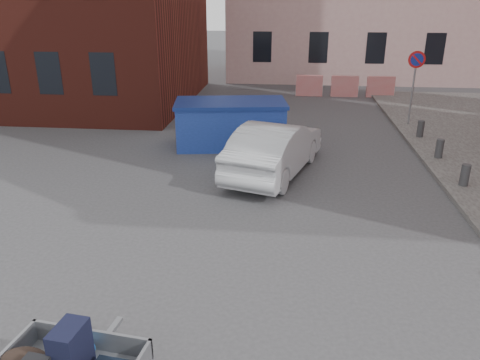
# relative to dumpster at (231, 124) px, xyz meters

# --- Properties ---
(ground) EXTENTS (120.00, 120.00, 0.00)m
(ground) POSITION_rel_dumpster_xyz_m (0.30, -6.50, -0.74)
(ground) COLOR #38383A
(ground) RESTS_ON ground
(no_parking_sign) EXTENTS (0.60, 0.09, 2.65)m
(no_parking_sign) POSITION_rel_dumpster_xyz_m (6.30, 2.98, 1.27)
(no_parking_sign) COLOR gray
(no_parking_sign) RESTS_ON sidewalk
(bollards) EXTENTS (0.22, 9.02, 0.55)m
(bollards) POSITION_rel_dumpster_xyz_m (6.30, -3.10, -0.35)
(bollards) COLOR #3A3A3D
(bollards) RESTS_ON sidewalk
(barriers) EXTENTS (4.70, 0.18, 1.00)m
(barriers) POSITION_rel_dumpster_xyz_m (4.50, 8.50, -0.24)
(barriers) COLOR red
(barriers) RESTS_ON ground
(dumpster) EXTENTS (3.73, 2.31, 1.47)m
(dumpster) POSITION_rel_dumpster_xyz_m (0.00, 0.00, 0.00)
(dumpster) COLOR #213C9F
(dumpster) RESTS_ON ground
(silver_car) EXTENTS (2.73, 4.60, 1.43)m
(silver_car) POSITION_rel_dumpster_xyz_m (1.51, -2.40, -0.02)
(silver_car) COLOR #BABDC2
(silver_car) RESTS_ON ground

